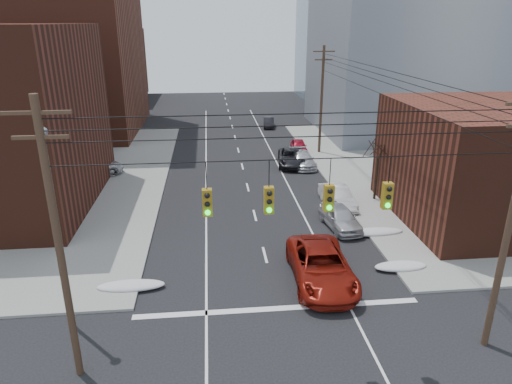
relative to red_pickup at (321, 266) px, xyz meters
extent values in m
cube|color=#602C1D|center=(-26.63, 39.23, 14.08)|extent=(24.00, 20.00, 30.00)
cube|color=#472015|center=(-28.63, 65.23, 5.08)|extent=(22.00, 18.00, 12.00)
cube|color=gray|center=(19.37, 35.23, 11.58)|extent=(22.00, 20.00, 25.00)
cube|color=gray|center=(21.37, 61.23, 10.08)|extent=(20.00, 18.00, 22.00)
cylinder|color=#473323|center=(-11.13, -5.77, 4.58)|extent=(0.28, 0.28, 11.00)
cube|color=#473323|center=(-11.13, -5.77, 9.48)|extent=(2.20, 0.12, 0.12)
cube|color=#473323|center=(-11.13, -5.77, 8.68)|extent=(1.80, 0.12, 0.12)
cylinder|color=#473323|center=(5.87, -5.77, 4.58)|extent=(0.28, 0.28, 11.00)
cylinder|color=#473323|center=(5.87, 25.23, 4.58)|extent=(0.28, 0.28, 11.00)
cube|color=#473323|center=(5.87, 25.23, 9.48)|extent=(2.20, 0.12, 0.12)
cube|color=#473323|center=(5.87, 25.23, 8.68)|extent=(1.80, 0.12, 0.12)
cylinder|color=black|center=(-2.63, -5.77, 7.68)|extent=(17.00, 0.04, 0.04)
cylinder|color=black|center=(-5.83, -5.77, 7.18)|extent=(0.03, 0.03, 1.00)
cube|color=olive|center=(-5.83, -5.77, 6.18)|extent=(0.35, 0.30, 1.00)
sphere|color=black|center=(-5.83, -5.94, 6.50)|extent=(0.20, 0.20, 0.20)
sphere|color=black|center=(-5.83, -5.94, 6.18)|extent=(0.20, 0.20, 0.20)
sphere|color=#0CE526|center=(-5.83, -5.94, 5.86)|extent=(0.20, 0.20, 0.20)
cylinder|color=black|center=(-3.63, -5.77, 7.18)|extent=(0.03, 0.03, 1.00)
cube|color=olive|center=(-3.63, -5.77, 6.18)|extent=(0.35, 0.30, 1.00)
sphere|color=black|center=(-3.63, -5.94, 6.50)|extent=(0.20, 0.20, 0.20)
sphere|color=black|center=(-3.63, -5.94, 6.18)|extent=(0.20, 0.20, 0.20)
sphere|color=#0CE526|center=(-3.63, -5.94, 5.86)|extent=(0.20, 0.20, 0.20)
cylinder|color=black|center=(-1.43, -5.77, 7.18)|extent=(0.03, 0.03, 1.00)
cube|color=olive|center=(-1.43, -5.77, 6.18)|extent=(0.35, 0.30, 1.00)
sphere|color=black|center=(-1.43, -5.94, 6.50)|extent=(0.20, 0.20, 0.20)
sphere|color=black|center=(-1.43, -5.94, 6.18)|extent=(0.20, 0.20, 0.20)
sphere|color=#0CE526|center=(-1.43, -5.94, 5.86)|extent=(0.20, 0.20, 0.20)
cylinder|color=black|center=(0.77, -5.77, 7.18)|extent=(0.03, 0.03, 1.00)
cube|color=olive|center=(0.77, -5.77, 6.18)|extent=(0.35, 0.30, 1.00)
sphere|color=black|center=(0.77, -5.94, 6.50)|extent=(0.20, 0.20, 0.20)
sphere|color=black|center=(0.77, -5.94, 6.18)|extent=(0.20, 0.20, 0.20)
sphere|color=#0CE526|center=(0.77, -5.94, 5.86)|extent=(0.20, 0.20, 0.20)
cylinder|color=gray|center=(-12.13, -2.77, 3.58)|extent=(0.18, 0.18, 9.00)
sphere|color=gray|center=(-12.13, -2.77, 8.18)|extent=(0.44, 0.44, 0.44)
cylinder|color=black|center=(6.97, 11.23, 0.83)|extent=(0.20, 0.20, 3.50)
cylinder|color=black|center=(7.35, 11.35, 3.16)|extent=(0.27, 0.82, 1.19)
cylinder|color=black|center=(7.19, 11.80, 3.24)|extent=(1.17, 0.54, 1.38)
cylinder|color=black|center=(6.54, 11.97, 3.28)|extent=(1.44, 1.00, 1.48)
cylinder|color=black|center=(6.57, 11.29, 3.16)|extent=(0.17, 0.84, 1.19)
cylinder|color=black|center=(6.52, 10.81, 3.24)|extent=(0.82, 0.99, 1.40)
cylinder|color=black|center=(7.03, 10.38, 3.28)|extent=(1.74, 0.21, 1.43)
cylinder|color=black|center=(7.30, 11.00, 3.16)|extent=(0.48, 0.73, 1.20)
ellipsoid|color=silver|center=(-10.03, 0.23, -0.71)|extent=(3.50, 1.08, 0.42)
ellipsoid|color=silver|center=(4.77, 0.73, -0.71)|extent=(3.00, 1.08, 0.42)
ellipsoid|color=silver|center=(4.77, 5.23, -0.71)|extent=(4.00, 1.08, 0.42)
imported|color=maroon|center=(0.00, 0.00, 0.00)|extent=(3.21, 6.67, 1.83)
imported|color=silver|center=(2.88, 6.56, -0.15)|extent=(2.36, 4.69, 1.53)
imported|color=white|center=(3.77, 10.36, -0.15)|extent=(2.01, 4.76, 1.53)
imported|color=black|center=(2.17, 21.20, -0.15)|extent=(3.22, 5.77, 1.53)
imported|color=silver|center=(3.15, 20.66, -0.21)|extent=(2.12, 4.94, 1.42)
imported|color=maroon|center=(3.77, 25.77, -0.24)|extent=(1.86, 4.05, 1.34)
imported|color=black|center=(2.17, 38.49, -0.28)|extent=(1.78, 4.00, 1.27)
imported|color=silver|center=(-17.80, 10.73, -0.10)|extent=(4.21, 2.16, 1.32)
imported|color=silver|center=(-16.33, 19.38, 0.01)|extent=(6.16, 4.47, 1.56)
imported|color=black|center=(-20.39, 11.92, 0.03)|extent=(5.56, 2.46, 1.59)
imported|color=#B3B3B8|center=(-20.39, 16.17, -0.02)|extent=(4.69, 2.79, 1.50)
camera|label=1|loc=(-5.66, -20.89, 12.18)|focal=32.00mm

